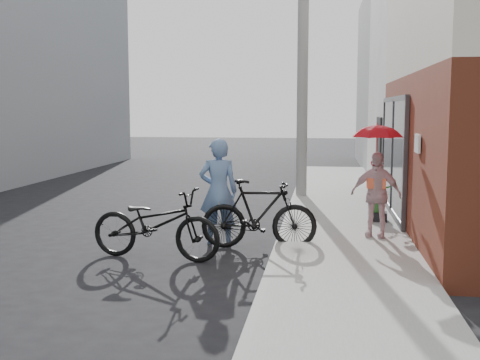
% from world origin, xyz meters
% --- Properties ---
extents(ground, '(80.00, 80.00, 0.00)m').
position_xyz_m(ground, '(0.00, 0.00, 0.00)').
color(ground, black).
rests_on(ground, ground).
extents(sidewalk, '(2.20, 24.00, 0.12)m').
position_xyz_m(sidewalk, '(2.10, 2.00, 0.06)').
color(sidewalk, gray).
rests_on(sidewalk, ground).
extents(curb, '(0.12, 24.00, 0.12)m').
position_xyz_m(curb, '(0.94, 2.00, 0.06)').
color(curb, '#9E9E99').
rests_on(curb, ground).
extents(east_building_far, '(8.00, 8.00, 7.00)m').
position_xyz_m(east_building_far, '(7.20, 16.00, 3.50)').
color(east_building_far, gray).
rests_on(east_building_far, ground).
extents(utility_pole, '(0.28, 0.28, 7.00)m').
position_xyz_m(utility_pole, '(1.10, 6.00, 3.50)').
color(utility_pole, '#9E9E99').
rests_on(utility_pole, ground).
extents(officer, '(0.75, 0.56, 1.86)m').
position_xyz_m(officer, '(-0.15, 0.58, 0.93)').
color(officer, '#6585B3').
rests_on(officer, ground).
extents(bike_left, '(2.25, 1.08, 1.13)m').
position_xyz_m(bike_left, '(-0.94, -0.67, 0.57)').
color(bike_left, black).
rests_on(bike_left, ground).
extents(bike_right, '(2.02, 0.77, 1.18)m').
position_xyz_m(bike_right, '(0.60, 0.29, 0.59)').
color(bike_right, black).
rests_on(bike_right, ground).
extents(kimono_woman, '(0.95, 0.59, 1.50)m').
position_xyz_m(kimono_woman, '(2.59, 0.99, 0.87)').
color(kimono_woman, beige).
rests_on(kimono_woman, sidewalk).
extents(parasol, '(0.86, 0.86, 0.76)m').
position_xyz_m(parasol, '(2.59, 0.99, 2.00)').
color(parasol, red).
rests_on(parasol, kimono_woman).
extents(planter, '(0.36, 0.36, 0.18)m').
position_xyz_m(planter, '(2.79, 2.51, 0.21)').
color(planter, black).
rests_on(planter, sidewalk).
extents(potted_plant, '(0.51, 0.44, 0.57)m').
position_xyz_m(potted_plant, '(2.79, 2.51, 0.58)').
color(potted_plant, '#2E6729').
rests_on(potted_plant, planter).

